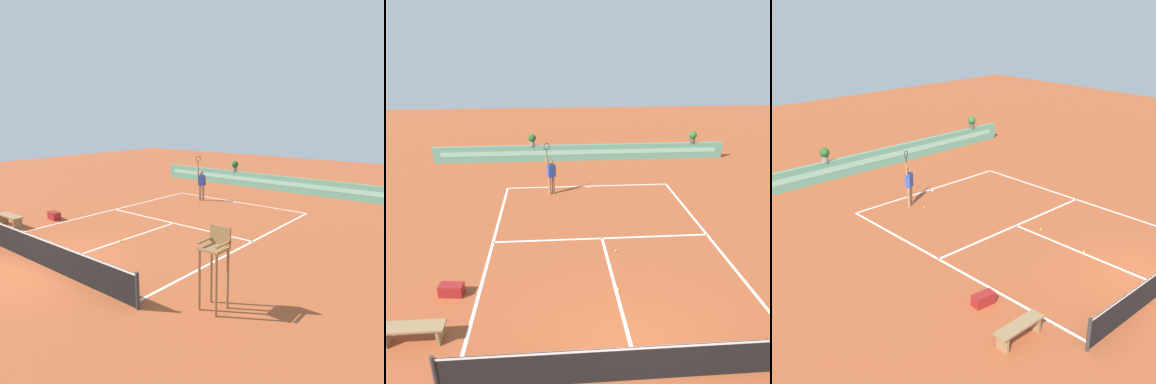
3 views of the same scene
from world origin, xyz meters
TOP-DOWN VIEW (x-y plane):
  - ground_plane at (0.00, 6.00)m, footprint 60.00×60.00m
  - court_lines at (0.00, 6.72)m, footprint 8.32×11.94m
  - net at (0.00, 0.00)m, footprint 8.92×0.10m
  - back_wall_barrier at (0.00, 16.39)m, footprint 18.00×0.21m
  - bench_courtside at (-5.39, 1.52)m, footprint 1.60×0.44m
  - gear_bag at (-4.90, 3.36)m, footprint 0.73×0.43m
  - tennis_player at (-1.88, 10.99)m, footprint 0.56×0.36m
  - tennis_ball_near_baseline at (-1.59, 10.34)m, footprint 0.07×0.07m
  - tennis_ball_mid_court at (0.07, 3.19)m, footprint 0.07×0.07m
  - tennis_ball_by_sideline at (0.38, 5.44)m, footprint 0.07×0.07m
  - potted_plant_left at (-2.99, 16.39)m, footprint 0.48×0.48m
  - potted_plant_far_right at (7.04, 16.39)m, footprint 0.48×0.48m

SIDE VIEW (x-z plane):
  - ground_plane at x=0.00m, z-range 0.00..0.00m
  - court_lines at x=0.00m, z-range 0.00..0.01m
  - tennis_ball_near_baseline at x=-1.59m, z-range 0.00..0.07m
  - tennis_ball_mid_court at x=0.07m, z-range 0.00..0.07m
  - tennis_ball_by_sideline at x=0.38m, z-range 0.00..0.07m
  - gear_bag at x=-4.90m, z-range 0.00..0.36m
  - bench_courtside at x=-5.39m, z-range 0.12..0.63m
  - back_wall_barrier at x=0.00m, z-range 0.00..1.00m
  - net at x=0.00m, z-range 0.01..1.01m
  - tennis_player at x=-1.88m, z-range -0.24..2.34m
  - potted_plant_left at x=-2.99m, z-range 1.05..1.78m
  - potted_plant_far_right at x=7.04m, z-range 1.05..1.78m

